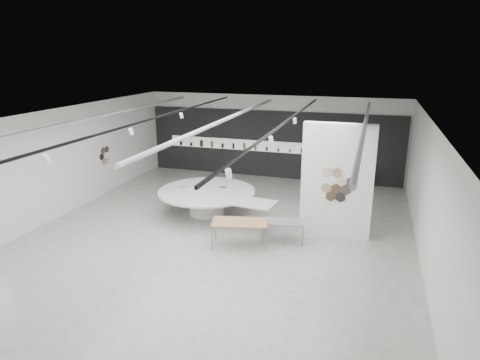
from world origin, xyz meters
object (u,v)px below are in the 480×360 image
(display_island, at_px, (208,199))
(sample_table_stone, at_px, (283,223))
(sample_table_wood, at_px, (240,223))
(kitchen_counter, at_px, (347,175))
(partition_column, at_px, (337,181))

(display_island, height_order, sample_table_stone, display_island)
(sample_table_stone, bearing_deg, sample_table_wood, -148.81)
(display_island, bearing_deg, kitchen_counter, 54.37)
(sample_table_wood, distance_m, sample_table_stone, 1.38)
(display_island, bearing_deg, sample_table_wood, -43.21)
(partition_column, bearing_deg, sample_table_stone, -145.91)
(sample_table_wood, height_order, kitchen_counter, kitchen_counter)
(partition_column, distance_m, display_island, 4.70)
(sample_table_wood, bearing_deg, sample_table_stone, 31.19)
(partition_column, relative_size, sample_table_stone, 2.62)
(partition_column, relative_size, sample_table_wood, 1.99)
(display_island, xyz_separation_m, sample_table_stone, (3.05, -1.48, 0.03))
(sample_table_stone, bearing_deg, partition_column, 34.09)
(display_island, distance_m, kitchen_counter, 6.76)
(partition_column, height_order, display_island, partition_column)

